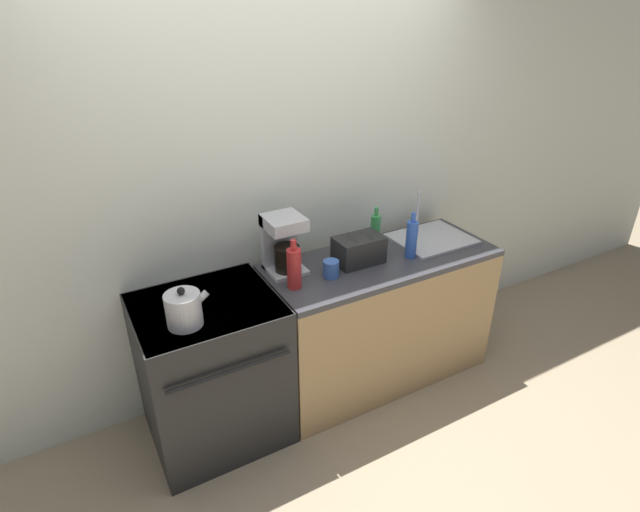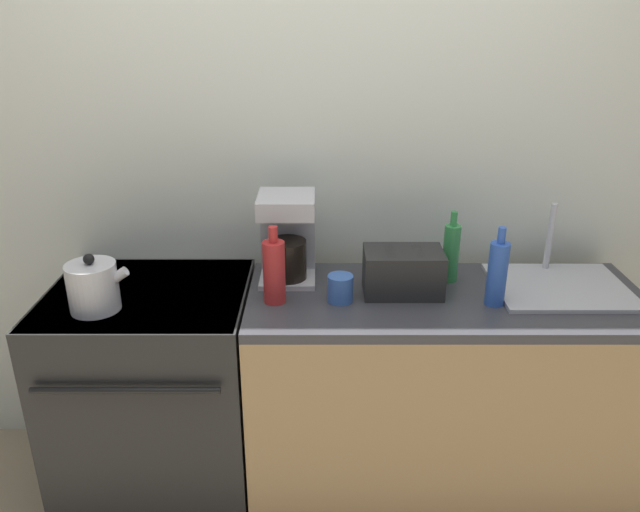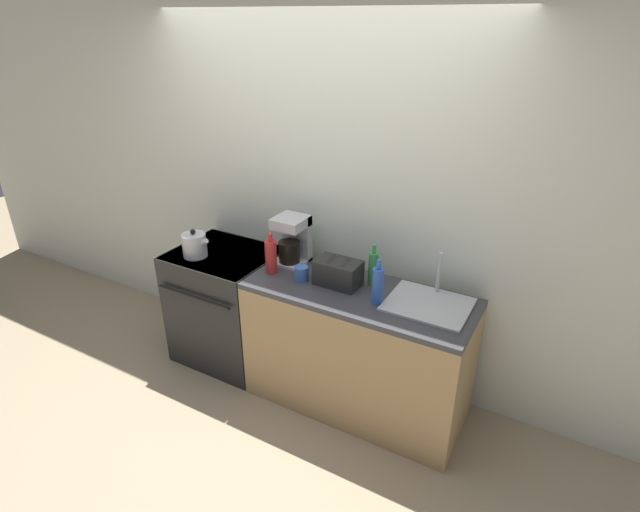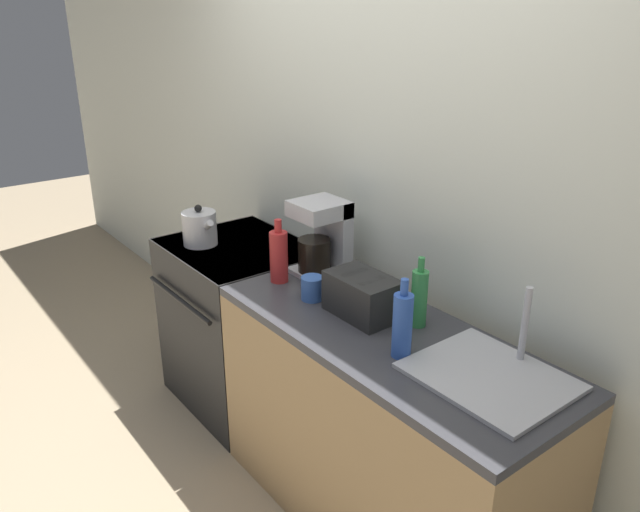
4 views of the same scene
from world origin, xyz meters
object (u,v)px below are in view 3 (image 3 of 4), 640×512
Objects in this scene: kettle at (195,245)px; bottle_blue at (378,286)px; bottle_green at (373,268)px; bottle_red at (271,256)px; cup_blue at (301,273)px; stove at (228,304)px; toaster at (338,273)px; coffee_maker at (293,239)px.

bottle_blue reaches higher than kettle.
bottle_green is at bearing 10.96° from kettle.
bottle_red is 2.89× the size of cup_blue.
bottle_red is 0.68m from bottle_green.
bottle_green is 2.81× the size of cup_blue.
stove is 3.08× the size of bottle_blue.
cup_blue is at bearing 4.45° from kettle.
bottle_red is at bearing 178.47° from bottle_blue.
kettle reaches higher than toaster.
coffee_maker is (-0.43, 0.14, 0.09)m from toaster.
bottle_red is 0.78m from bottle_blue.
stove is 0.74m from bottle_red.
stove is 9.04× the size of cup_blue.
bottle_blue reaches higher than cup_blue.
bottle_blue is at bearing -2.66° from cup_blue.
stove is 0.55m from kettle.
toaster is at bearing -150.49° from bottle_green.
cup_blue is at bearing -156.94° from bottle_green.
coffee_maker reaches higher than cup_blue.
toaster is at bearing 9.26° from bottle_red.
coffee_maker is 0.62m from bottle_green.
toaster is at bearing 0.11° from stove.
kettle is 0.78× the size of bottle_green.
toaster is 2.90× the size of cup_blue.
bottle_green reaches higher than stove.
cup_blue is (0.23, 0.00, -0.07)m from bottle_red.
coffee_maker reaches higher than kettle.
coffee_maker is at bearing 15.11° from stove.
bottle_green is (1.28, 0.25, 0.03)m from kettle.
stove is at bearing 174.46° from cup_blue.
bottle_blue is at bearing 1.68° from kettle.
cup_blue is at bearing -5.54° from stove.
bottle_green reaches higher than cup_blue.
coffee_maker reaches higher than bottle_red.
coffee_maker is at bearing 162.01° from toaster.
bottle_green is (0.19, 0.11, 0.03)m from toaster.
bottle_green is 0.96× the size of bottle_blue.
kettle is at bearing -174.29° from bottle_red.
bottle_green is at bearing 23.06° from cup_blue.
kettle is 1.40m from bottle_blue.
bottle_blue is 0.55m from cup_blue.
bottle_blue is (1.40, 0.04, 0.03)m from kettle.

